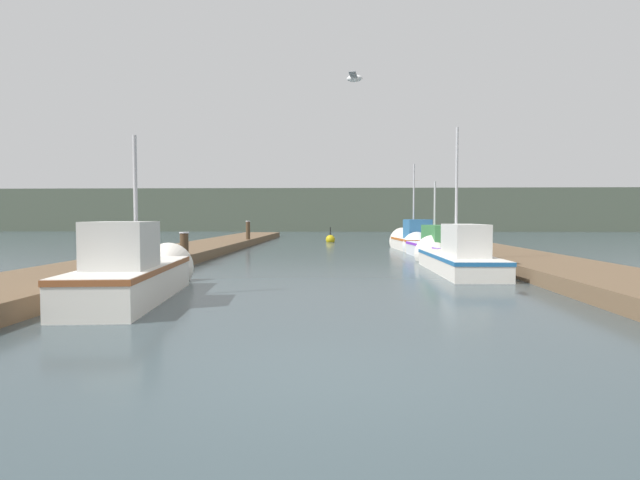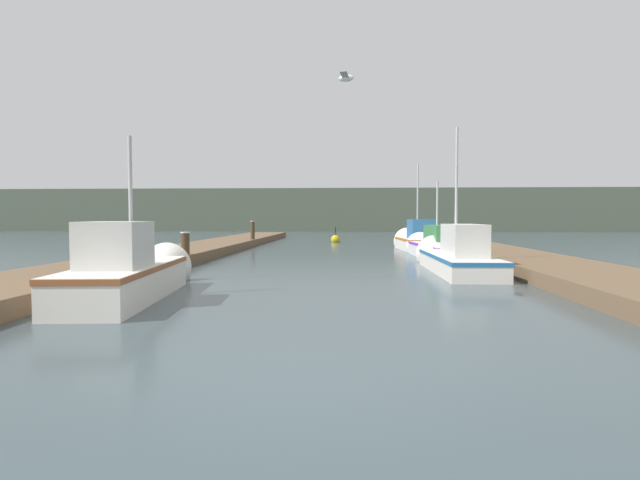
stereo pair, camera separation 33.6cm
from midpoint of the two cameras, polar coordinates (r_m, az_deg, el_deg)
name	(u,v)px [view 1 (the left image)]	position (r m, az deg, el deg)	size (l,w,h in m)	color
ground_plane	(324,383)	(5.09, -1.53, -16.00)	(200.00, 200.00, 0.00)	#38474C
dock_left	(189,251)	(21.86, -15.12, -1.22)	(2.83, 40.00, 0.36)	brown
dock_right	(486,252)	(21.67, 18.03, -1.29)	(2.83, 40.00, 0.36)	brown
distant_shore_ridge	(339,211)	(62.35, 1.98, 3.36)	(120.00, 16.00, 4.77)	#4C5647
fishing_boat_0	(137,273)	(10.80, -20.99, -3.49)	(1.83, 5.36, 3.53)	silver
fishing_boat_1	(453,256)	(15.81, 14.35, -1.79)	(1.55, 6.36, 4.71)	silver
fishing_boat_2	(434,246)	(20.56, 12.40, -0.70)	(1.81, 6.06, 3.41)	silver
fishing_boat_3	(413,240)	(25.17, 10.18, -0.02)	(1.94, 4.88, 4.68)	silver
mooring_piling_0	(248,233)	(28.29, -8.56, 0.77)	(0.27, 0.27, 1.40)	#473523
mooring_piling_1	(184,249)	(17.30, -15.79, -0.95)	(0.32, 0.32, 1.12)	#473523
channel_buoy	(330,239)	(32.05, 0.89, 0.06)	(0.60, 0.60, 1.10)	gold
seagull_lead	(355,78)	(9.31, 2.90, 17.99)	(0.30, 0.56, 0.12)	white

